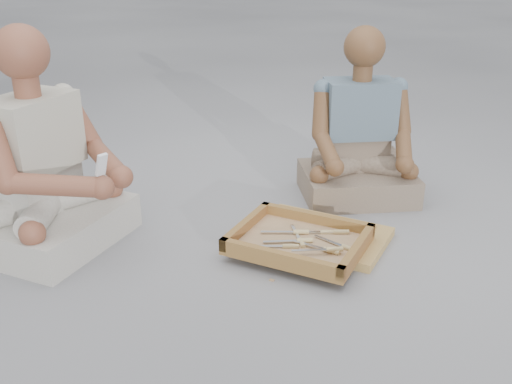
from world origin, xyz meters
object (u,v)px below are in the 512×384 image
at_px(companion, 359,143).
at_px(carved_panel, 320,235).
at_px(tool_tray, 299,241).
at_px(craftsman, 47,175).

bearing_deg(companion, carved_panel, 58.04).
xyz_separation_m(tool_tray, companion, (0.08, 0.76, 0.24)).
bearing_deg(craftsman, tool_tray, 107.94).
xyz_separation_m(carved_panel, craftsman, (-1.13, -0.50, 0.32)).
bearing_deg(tool_tray, carved_panel, 75.01).
bearing_deg(carved_panel, companion, 86.82).
height_order(carved_panel, companion, companion).
relative_size(tool_tray, companion, 0.65).
bearing_deg(companion, craftsman, 14.07).
distance_m(craftsman, companion, 1.59).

